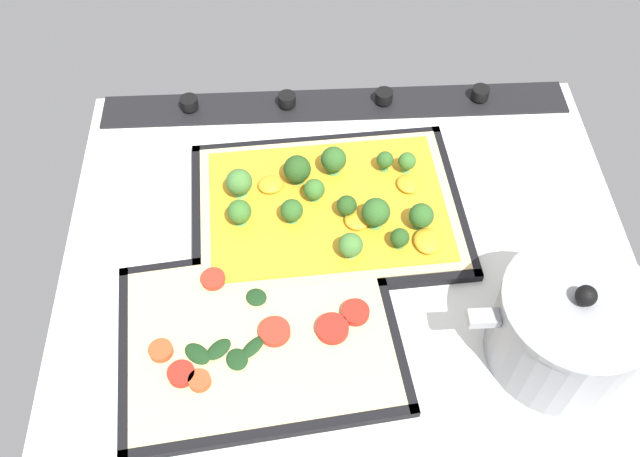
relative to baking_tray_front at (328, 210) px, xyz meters
The scene contains 7 objects.
ground_plane 10.04cm from the baking_tray_front, 104.59° to the left, with size 77.49×69.55×3.00cm, color silver.
stove_control_panel 21.87cm from the baking_tray_front, 96.53° to the right, with size 74.39×7.00×2.60cm.
baking_tray_front is the anchor object (origin of this frame).
broccoli_pizza 1.69cm from the baking_tray_front, 144.37° to the left, with size 37.13×27.54×6.00cm.
baking_tray_back 22.16cm from the baking_tray_front, 64.48° to the left, with size 37.13×29.53×1.30cm.
veggie_pizza_back 22.21cm from the baking_tray_front, 64.38° to the left, with size 34.48×26.87×1.90cm.
cooking_pot 35.89cm from the baking_tray_front, 139.12° to the left, with size 24.63×17.78×14.23cm.
Camera 1 is at (6.59, 51.95, 78.29)cm, focal length 39.31 mm.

